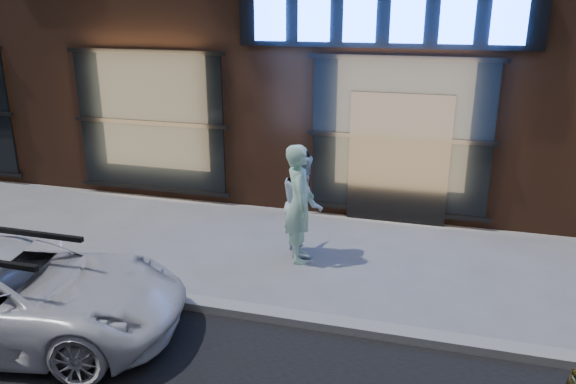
% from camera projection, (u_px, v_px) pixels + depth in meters
% --- Properties ---
extents(ground, '(90.00, 90.00, 0.00)m').
position_uv_depth(ground, '(363.00, 333.00, 6.97)').
color(ground, slate).
rests_on(ground, ground).
extents(curb, '(60.00, 0.25, 0.12)m').
position_uv_depth(curb, '(363.00, 329.00, 6.95)').
color(curb, gray).
rests_on(curb, ground).
extents(man_bowtie, '(0.65, 0.79, 1.88)m').
position_uv_depth(man_bowtie, '(299.00, 203.00, 8.70)').
color(man_bowtie, '#BFFBDF').
rests_on(man_bowtie, ground).
extents(man_cap, '(0.92, 1.00, 1.66)m').
position_uv_depth(man_cap, '(302.00, 203.00, 9.04)').
color(man_cap, white).
rests_on(man_cap, ground).
extents(white_suv, '(4.46, 2.71, 1.15)m').
position_uv_depth(white_suv, '(11.00, 293.00, 6.74)').
color(white_suv, white).
rests_on(white_suv, ground).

